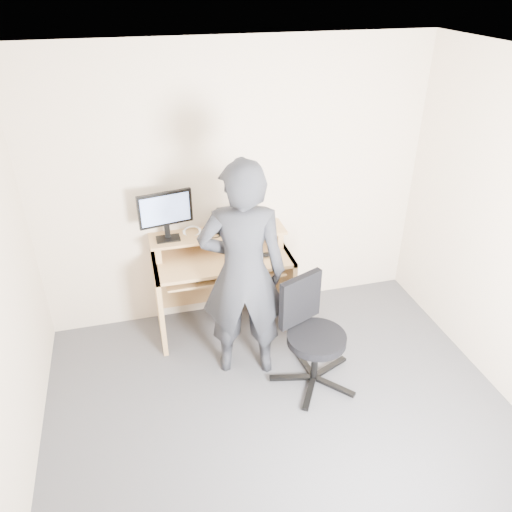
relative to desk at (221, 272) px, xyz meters
name	(u,v)px	position (x,y,z in m)	size (l,w,h in m)	color
ground	(293,442)	(0.20, -1.53, -0.55)	(3.50, 3.50, 0.00)	#58585D
back_wall	(236,188)	(0.20, 0.22, 0.70)	(3.50, 0.02, 2.50)	beige
ceiling	(313,77)	(0.20, -1.53, 1.95)	(3.50, 3.50, 0.02)	white
desk	(221,272)	(0.00, 0.00, 0.00)	(1.20, 0.60, 0.91)	tan
monitor	(166,212)	(-0.44, 0.05, 0.62)	(0.46, 0.13, 0.44)	black
external_drive	(220,221)	(0.03, 0.09, 0.46)	(0.07, 0.13, 0.20)	black
travel_mug	(239,221)	(0.19, 0.05, 0.46)	(0.09, 0.09, 0.20)	#B6B7BB
smartphone	(240,230)	(0.19, 0.06, 0.37)	(0.07, 0.13, 0.01)	black
charger	(205,236)	(-0.12, 0.01, 0.38)	(0.04, 0.04, 0.04)	black
headphones	(192,232)	(-0.22, 0.13, 0.37)	(0.16, 0.16, 0.02)	silver
keyboard	(219,271)	(-0.05, -0.17, 0.12)	(0.46, 0.18, 0.03)	black
mouse	(266,255)	(0.37, -0.18, 0.22)	(0.10, 0.06, 0.04)	black
office_chair	(311,330)	(0.53, -0.92, -0.06)	(0.70, 0.69, 0.88)	black
person	(243,273)	(0.05, -0.66, 0.37)	(0.67, 0.44, 1.84)	black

